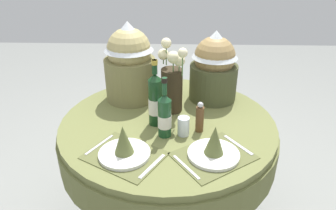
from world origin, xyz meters
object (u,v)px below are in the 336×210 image
Objects in this scene: wine_bottle_left at (155,100)px; gift_tub_back_right at (214,64)px; gift_tub_back_left at (129,59)px; place_setting_left at (124,147)px; tumbler_near_right at (183,126)px; dining_table at (168,142)px; flower_vase at (172,82)px; wine_bottle_centre at (165,115)px; place_setting_right at (214,148)px; pepper_mill at (200,118)px.

gift_tub_back_right is at bearing 44.39° from wine_bottle_left.
place_setting_left is at bearing -85.31° from gift_tub_back_left.
tumbler_near_right is (0.27, 0.19, 0.00)m from place_setting_left.
tumbler_near_right reaches higher than dining_table.
tumbler_near_right is at bearing 34.68° from place_setting_left.
place_setting_left reaches higher than dining_table.
tumbler_near_right is (0.07, -0.26, -0.13)m from flower_vase.
flower_vase reaches higher than tumbler_near_right.
gift_tub_back_left is at bearing 118.13° from wine_bottle_centre.
flower_vase is at bearing 103.91° from tumbler_near_right.
place_setting_right is (0.22, -0.32, 0.19)m from dining_table.
place_setting_left is 1.34× the size of wine_bottle_centre.
dining_table is 0.25m from tumbler_near_right.
wine_bottle_left is at bearing -117.48° from flower_vase.
wine_bottle_left reaches higher than tumbler_near_right.
flower_vase is at bearing -30.63° from gift_tub_back_left.
wine_bottle_centre is (0.05, -0.11, -0.03)m from wine_bottle_left.
flower_vase reaches higher than wine_bottle_left.
place_setting_left is 1.03× the size of flower_vase.
wine_bottle_centre is 0.66× the size of gift_tub_back_left.
wine_bottle_left is 0.25m from pepper_mill.
gift_tub_back_left reaches higher than place_setting_left.
gift_tub_back_right is (0.05, 0.61, 0.18)m from place_setting_right.
gift_tub_back_left is 0.51m from gift_tub_back_right.
wine_bottle_centre is at bearing -174.32° from tumbler_near_right.
dining_table is 12.23× the size of tumbler_near_right.
tumbler_near_right is at bearing -34.96° from wine_bottle_left.
wine_bottle_centre reaches higher than tumbler_near_right.
tumbler_near_right is (0.08, -0.14, 0.19)m from dining_table.
place_setting_left is 0.41m from place_setting_right.
dining_table is 0.34m from flower_vase.
place_setting_left reaches higher than tumbler_near_right.
place_setting_left is 0.26m from wine_bottle_centre.
tumbler_near_right is 0.23× the size of gift_tub_back_right.
flower_vase is 4.18× the size of tumbler_near_right.
wine_bottle_left is 0.85× the size of gift_tub_back_right.
pepper_mill reaches higher than place_setting_left.
place_setting_right is at bearing -65.51° from flower_vase.
dining_table is 2.93× the size of flower_vase.
pepper_mill is (0.17, -0.10, 0.22)m from dining_table.
flower_vase is 1.13× the size of wine_bottle_left.
gift_tub_back_left is (-0.32, 0.42, 0.21)m from tumbler_near_right.
flower_vase is (-0.20, 0.44, 0.13)m from place_setting_right.
dining_table is 0.54m from gift_tub_back_right.
pepper_mill is (0.36, 0.23, 0.03)m from place_setting_left.
place_setting_right is at bearing -52.72° from tumbler_near_right.
wine_bottle_centre is at bearing -61.87° from gift_tub_back_left.
pepper_mill is at bearing -56.64° from flower_vase.
dining_table is 0.29m from pepper_mill.
place_setting_left is 0.88× the size of gift_tub_back_left.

